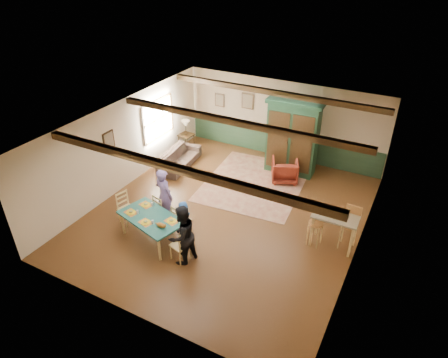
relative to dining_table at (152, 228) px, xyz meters
The scene contains 35 objects.
floor 2.23m from the dining_table, 57.75° to the left, with size 8.00×8.00×0.00m, color #482914.
wall_back 6.07m from the dining_table, 78.65° to the left, with size 7.00×0.02×2.70m, color beige.
wall_left 3.14m from the dining_table, 141.22° to the left, with size 0.02×8.00×2.70m, color beige.
wall_right 5.13m from the dining_table, 21.75° to the left, with size 0.02×8.00×2.70m, color beige.
ceiling 3.22m from the dining_table, 57.75° to the left, with size 7.00×8.00×0.02m, color white.
wainscot_back 5.96m from the dining_table, 78.61° to the left, with size 6.95×0.03×0.90m, color #223E28.
ceiling_beam_front 2.59m from the dining_table, 20.24° to the right, with size 6.95×0.16×0.16m, color black.
ceiling_beam_mid 3.41m from the dining_table, 62.55° to the left, with size 6.95×0.16×0.16m, color black.
ceiling_beam_back 5.49m from the dining_table, 76.40° to the left, with size 6.95×0.16×0.16m, color black.
window_left 4.41m from the dining_table, 122.74° to the left, with size 0.06×1.60×1.30m, color white, non-canonical shape.
picture_left_wall 2.97m from the dining_table, 151.10° to the left, with size 0.04×0.42×0.52m, color gray, non-canonical shape.
picture_back_a 6.02m from the dining_table, 91.21° to the left, with size 0.45×0.04×0.55m, color gray, non-canonical shape.
picture_back_b 6.10m from the dining_table, 101.83° to the left, with size 0.38×0.04×0.48m, color gray, non-canonical shape.
dining_table is the anchor object (origin of this frame).
dining_chair_far_left 0.77m from the dining_table, 103.88° to the left, with size 0.39×0.41×0.88m, color tan, non-canonical shape.
dining_chair_far_right 0.77m from the dining_table, 45.77° to the left, with size 0.39×0.41×0.88m, color tan, non-canonical shape.
dining_chair_end_left 1.07m from the dining_table, 164.83° to the left, with size 0.39×0.41×0.88m, color tan, non-canonical shape.
dining_chair_end_right 1.07m from the dining_table, 15.17° to the right, with size 0.39×0.41×0.88m, color tan, non-canonical shape.
person_man 0.95m from the dining_table, 101.39° to the left, with size 0.58×0.38×1.60m, color #715C9D.
person_woman 1.23m from the dining_table, 15.17° to the right, with size 0.74×0.58×1.53m, color black.
person_child 0.84m from the dining_table, 48.26° to the left, with size 0.46×0.30×0.93m, color #2856A2.
cat 0.67m from the dining_table, 25.48° to the right, with size 0.33×0.13×0.17m, color #BC6921, non-canonical shape.
place_setting_near_left 0.69m from the dining_table, behind, with size 0.37×0.28×0.11m, color yellow, non-canonical shape.
place_setting_near_center 0.47m from the dining_table, 83.37° to the right, with size 0.37×0.28×0.11m, color yellow, non-canonical shape.
place_setting_far_left 0.69m from the dining_table, 140.38° to the left, with size 0.37×0.28×0.11m, color yellow, non-canonical shape.
place_setting_far_right 0.69m from the dining_table, ahead, with size 0.37×0.28×0.11m, color yellow, non-canonical shape.
area_rug 3.91m from the dining_table, 72.69° to the left, with size 2.92×3.47×0.01m, color beige.
armoire 5.38m from the dining_table, 69.37° to the left, with size 1.74×0.69×2.45m, color #153421.
armchair 4.72m from the dining_table, 65.96° to the left, with size 0.79×0.81×0.74m, color #521510.
sofa 3.90m from the dining_table, 113.43° to the left, with size 1.94×0.76×0.57m, color #3F2F27.
end_table 5.16m from the dining_table, 112.99° to the left, with size 0.47×0.47×0.58m, color black, non-canonical shape.
table_lamp 5.19m from the dining_table, 112.99° to the left, with size 0.30×0.30×0.53m, color #D1BA87, non-canonical shape.
counter_table 4.51m from the dining_table, 25.09° to the left, with size 1.09×0.64×0.91m, color #AFA688, non-canonical shape.
bar_stool_left 4.08m from the dining_table, 25.56° to the left, with size 0.36×0.40×1.03m, color #B98048, non-canonical shape.
bar_stool_right 4.86m from the dining_table, 24.37° to the left, with size 0.40×0.44×1.14m, color #B98048, non-canonical shape.
Camera 1 is at (4.16, -8.06, 6.60)m, focal length 32.00 mm.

